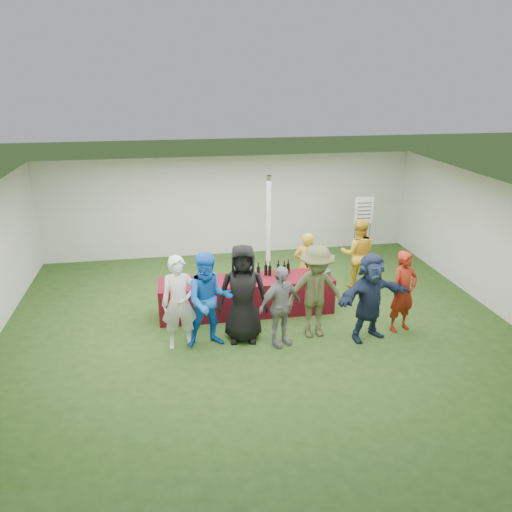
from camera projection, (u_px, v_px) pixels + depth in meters
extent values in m
plane|color=#284719|center=(256.00, 317.00, 10.29)|extent=(60.00, 60.00, 0.00)
plane|color=white|center=(230.00, 206.00, 13.52)|extent=(10.00, 0.00, 10.00)
plane|color=white|center=(312.00, 366.00, 6.13)|extent=(10.00, 0.00, 10.00)
plane|color=white|center=(486.00, 242.00, 10.64)|extent=(0.00, 8.00, 8.00)
plane|color=white|center=(256.00, 189.00, 9.36)|extent=(10.00, 10.00, 0.00)
cylinder|color=silver|center=(268.00, 236.00, 11.01)|extent=(0.10, 0.10, 2.70)
cube|color=maroon|center=(247.00, 296.00, 10.39)|extent=(3.60, 0.80, 0.75)
cylinder|color=black|center=(258.00, 272.00, 10.35)|extent=(0.07, 0.07, 0.22)
cylinder|color=black|center=(258.00, 265.00, 10.30)|extent=(0.03, 0.03, 0.08)
cylinder|color=maroon|center=(258.00, 263.00, 10.28)|extent=(0.03, 0.03, 0.02)
cylinder|color=black|center=(266.00, 270.00, 10.44)|extent=(0.07, 0.07, 0.22)
cylinder|color=black|center=(266.00, 264.00, 10.39)|extent=(0.03, 0.03, 0.08)
cylinder|color=maroon|center=(266.00, 261.00, 10.37)|extent=(0.03, 0.03, 0.02)
cylinder|color=black|center=(270.00, 271.00, 10.41)|extent=(0.07, 0.07, 0.22)
cylinder|color=black|center=(270.00, 264.00, 10.35)|extent=(0.03, 0.03, 0.08)
cylinder|color=maroon|center=(270.00, 262.00, 10.34)|extent=(0.03, 0.03, 0.02)
cylinder|color=black|center=(278.00, 269.00, 10.48)|extent=(0.07, 0.07, 0.22)
cylinder|color=black|center=(278.00, 263.00, 10.43)|extent=(0.03, 0.03, 0.08)
cylinder|color=maroon|center=(278.00, 260.00, 10.41)|extent=(0.03, 0.03, 0.02)
cylinder|color=black|center=(284.00, 270.00, 10.46)|extent=(0.07, 0.07, 0.22)
cylinder|color=black|center=(284.00, 263.00, 10.41)|extent=(0.03, 0.03, 0.08)
cylinder|color=maroon|center=(284.00, 261.00, 10.39)|extent=(0.03, 0.03, 0.02)
cylinder|color=black|center=(288.00, 269.00, 10.53)|extent=(0.07, 0.07, 0.22)
cylinder|color=black|center=(288.00, 262.00, 10.48)|extent=(0.03, 0.03, 0.08)
cylinder|color=maroon|center=(288.00, 260.00, 10.46)|extent=(0.03, 0.03, 0.02)
cylinder|color=silver|center=(176.00, 290.00, 9.77)|extent=(0.06, 0.06, 0.00)
cylinder|color=silver|center=(176.00, 288.00, 9.75)|extent=(0.01, 0.01, 0.07)
cylinder|color=silver|center=(176.00, 284.00, 9.73)|extent=(0.06, 0.06, 0.08)
cylinder|color=#400608|center=(176.00, 285.00, 9.74)|extent=(0.05, 0.05, 0.02)
cylinder|color=silver|center=(196.00, 289.00, 9.80)|extent=(0.06, 0.06, 0.00)
cylinder|color=silver|center=(196.00, 287.00, 9.79)|extent=(0.01, 0.01, 0.07)
cylinder|color=silver|center=(196.00, 283.00, 9.76)|extent=(0.06, 0.06, 0.08)
cylinder|color=#400608|center=(196.00, 285.00, 9.77)|extent=(0.05, 0.05, 0.02)
cylinder|color=silver|center=(210.00, 287.00, 9.90)|extent=(0.06, 0.06, 0.00)
cylinder|color=silver|center=(210.00, 285.00, 9.89)|extent=(0.01, 0.01, 0.07)
cylinder|color=silver|center=(210.00, 281.00, 9.86)|extent=(0.06, 0.06, 0.08)
cylinder|color=#400608|center=(210.00, 283.00, 9.87)|extent=(0.05, 0.05, 0.02)
cylinder|color=silver|center=(232.00, 286.00, 9.95)|extent=(0.06, 0.06, 0.00)
cylinder|color=silver|center=(232.00, 284.00, 9.94)|extent=(0.01, 0.01, 0.07)
cylinder|color=silver|center=(232.00, 280.00, 9.91)|extent=(0.06, 0.06, 0.08)
cylinder|color=#400608|center=(232.00, 281.00, 9.92)|extent=(0.05, 0.05, 0.02)
cylinder|color=silver|center=(311.00, 279.00, 10.25)|extent=(0.06, 0.06, 0.00)
cylinder|color=silver|center=(311.00, 278.00, 10.24)|extent=(0.01, 0.01, 0.07)
cylinder|color=silver|center=(311.00, 274.00, 10.21)|extent=(0.06, 0.06, 0.08)
cylinder|color=silver|center=(248.00, 273.00, 10.31)|extent=(0.07, 0.07, 0.20)
cylinder|color=silver|center=(248.00, 268.00, 10.27)|extent=(0.03, 0.03, 0.03)
cube|color=white|center=(318.00, 273.00, 10.55)|extent=(0.25, 0.18, 0.03)
cylinder|color=slate|center=(324.00, 274.00, 10.28)|extent=(0.25, 0.25, 0.18)
cylinder|color=slate|center=(354.00, 244.00, 12.98)|extent=(0.02, 0.02, 1.10)
cylinder|color=slate|center=(369.00, 243.00, 13.04)|extent=(0.02, 0.02, 1.10)
cube|color=white|center=(364.00, 210.00, 12.70)|extent=(0.50, 0.02, 0.70)
cube|color=black|center=(365.00, 203.00, 12.62)|extent=(0.36, 0.01, 0.02)
cube|color=black|center=(364.00, 207.00, 12.65)|extent=(0.36, 0.01, 0.02)
cube|color=black|center=(364.00, 211.00, 12.69)|extent=(0.36, 0.01, 0.02)
cube|color=black|center=(364.00, 214.00, 12.72)|extent=(0.36, 0.01, 0.02)
cube|color=black|center=(364.00, 218.00, 12.76)|extent=(0.36, 0.01, 0.02)
imported|color=gold|center=(306.00, 266.00, 10.93)|extent=(0.64, 0.52, 1.53)
imported|color=gold|center=(358.00, 254.00, 11.51)|extent=(0.94, 0.82, 1.64)
imported|color=silver|center=(179.00, 303.00, 8.90)|extent=(0.65, 0.43, 1.76)
imported|color=blue|center=(209.00, 300.00, 8.95)|extent=(0.93, 0.76, 1.81)
imported|color=black|center=(243.00, 294.00, 9.14)|extent=(0.99, 0.72, 1.88)
imported|color=gray|center=(280.00, 306.00, 9.03)|extent=(0.98, 0.70, 1.54)
imported|color=#494D2B|center=(316.00, 292.00, 9.29)|extent=(1.20, 0.73, 1.81)
imported|color=#1C2844|center=(370.00, 297.00, 9.22)|extent=(1.65, 0.91, 1.70)
imported|color=maroon|center=(403.00, 292.00, 9.54)|extent=(0.68, 0.55, 1.62)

